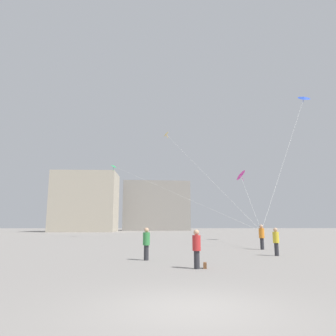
{
  "coord_description": "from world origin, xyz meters",
  "views": [
    {
      "loc": [
        -0.77,
        -7.1,
        1.79
      ],
      "look_at": [
        0.0,
        14.41,
        5.71
      ],
      "focal_mm": 33.31,
      "sensor_mm": 36.0,
      "label": 1
    }
  ],
  "objects_px": {
    "person_in_orange": "(262,236)",
    "building_left_hall": "(86,202)",
    "kite_cobalt_diamond": "(304,98)",
    "kite_amber_delta": "(168,137)",
    "handbag_beside_flyer": "(205,265)",
    "building_centre_hall": "(156,206)",
    "person_in_red": "(197,247)",
    "kite_emerald_diamond": "(116,167)",
    "kite_magenta_diamond": "(240,175)",
    "person_in_green": "(146,242)",
    "person_in_yellow": "(276,240)"
  },
  "relations": [
    {
      "from": "building_left_hall",
      "to": "handbag_beside_flyer",
      "type": "distance_m",
      "value": 70.69
    },
    {
      "from": "person_in_orange",
      "to": "building_centre_hall",
      "type": "relative_size",
      "value": 0.09
    },
    {
      "from": "person_in_green",
      "to": "kite_cobalt_diamond",
      "type": "height_order",
      "value": "kite_cobalt_diamond"
    },
    {
      "from": "person_in_red",
      "to": "building_left_hall",
      "type": "distance_m",
      "value": 70.61
    },
    {
      "from": "handbag_beside_flyer",
      "to": "kite_amber_delta",
      "type": "bearing_deg",
      "value": 90.84
    },
    {
      "from": "kite_cobalt_diamond",
      "to": "kite_amber_delta",
      "type": "relative_size",
      "value": 0.69
    },
    {
      "from": "building_centre_hall",
      "to": "person_in_yellow",
      "type": "bearing_deg",
      "value": -84.66
    },
    {
      "from": "person_in_red",
      "to": "person_in_orange",
      "type": "distance_m",
      "value": 11.5
    },
    {
      "from": "person_in_green",
      "to": "building_centre_hall",
      "type": "xyz_separation_m",
      "value": [
        0.29,
        79.44,
        6.47
      ]
    },
    {
      "from": "person_in_red",
      "to": "kite_magenta_diamond",
      "type": "bearing_deg",
      "value": 86.55
    },
    {
      "from": "building_left_hall",
      "to": "person_in_red",
      "type": "bearing_deg",
      "value": -73.56
    },
    {
      "from": "kite_emerald_diamond",
      "to": "kite_magenta_diamond",
      "type": "relative_size",
      "value": 1.93
    },
    {
      "from": "person_in_red",
      "to": "kite_magenta_diamond",
      "type": "relative_size",
      "value": 0.14
    },
    {
      "from": "person_in_red",
      "to": "kite_cobalt_diamond",
      "type": "bearing_deg",
      "value": 69.18
    },
    {
      "from": "handbag_beside_flyer",
      "to": "person_in_red",
      "type": "bearing_deg",
      "value": -164.05
    },
    {
      "from": "person_in_yellow",
      "to": "kite_magenta_diamond",
      "type": "relative_size",
      "value": 0.14
    },
    {
      "from": "kite_emerald_diamond",
      "to": "handbag_beside_flyer",
      "type": "xyz_separation_m",
      "value": [
        7.88,
        -30.41,
        -9.72
      ]
    },
    {
      "from": "kite_emerald_diamond",
      "to": "building_left_hall",
      "type": "height_order",
      "value": "building_left_hall"
    },
    {
      "from": "person_in_green",
      "to": "kite_emerald_diamond",
      "type": "height_order",
      "value": "kite_emerald_diamond"
    },
    {
      "from": "person_in_orange",
      "to": "building_left_hall",
      "type": "xyz_separation_m",
      "value": [
        -25.93,
        57.64,
        6.47
      ]
    },
    {
      "from": "kite_magenta_diamond",
      "to": "building_centre_hall",
      "type": "xyz_separation_m",
      "value": [
        -9.38,
        62.42,
        0.21
      ]
    },
    {
      "from": "kite_magenta_diamond",
      "to": "person_in_green",
      "type": "bearing_deg",
      "value": -119.62
    },
    {
      "from": "person_in_orange",
      "to": "building_centre_hall",
      "type": "xyz_separation_m",
      "value": [
        -7.93,
        72.83,
        6.38
      ]
    },
    {
      "from": "person_in_yellow",
      "to": "person_in_orange",
      "type": "bearing_deg",
      "value": -60.22
    },
    {
      "from": "kite_cobalt_diamond",
      "to": "person_in_orange",
      "type": "bearing_deg",
      "value": -133.18
    },
    {
      "from": "kite_amber_delta",
      "to": "person_in_green",
      "type": "bearing_deg",
      "value": -94.48
    },
    {
      "from": "handbag_beside_flyer",
      "to": "building_centre_hall",
      "type": "bearing_deg",
      "value": 91.56
    },
    {
      "from": "person_in_green",
      "to": "building_left_hall",
      "type": "xyz_separation_m",
      "value": [
        -17.71,
        64.26,
        6.55
      ]
    },
    {
      "from": "building_left_hall",
      "to": "handbag_beside_flyer",
      "type": "bearing_deg",
      "value": -73.26
    },
    {
      "from": "building_left_hall",
      "to": "kite_emerald_diamond",
      "type": "bearing_deg",
      "value": -71.48
    },
    {
      "from": "person_in_yellow",
      "to": "kite_emerald_diamond",
      "type": "relative_size",
      "value": 0.07
    },
    {
      "from": "kite_amber_delta",
      "to": "kite_emerald_diamond",
      "type": "height_order",
      "value": "kite_amber_delta"
    },
    {
      "from": "kite_cobalt_diamond",
      "to": "building_left_hall",
      "type": "bearing_deg",
      "value": 125.6
    },
    {
      "from": "person_in_orange",
      "to": "kite_emerald_diamond",
      "type": "bearing_deg",
      "value": -57.9
    },
    {
      "from": "kite_amber_delta",
      "to": "handbag_beside_flyer",
      "type": "height_order",
      "value": "kite_amber_delta"
    },
    {
      "from": "person_in_green",
      "to": "kite_magenta_diamond",
      "type": "relative_size",
      "value": 0.14
    },
    {
      "from": "kite_amber_delta",
      "to": "building_centre_hall",
      "type": "bearing_deg",
      "value": 91.97
    },
    {
      "from": "handbag_beside_flyer",
      "to": "person_in_orange",
      "type": "bearing_deg",
      "value": 59.59
    },
    {
      "from": "person_in_red",
      "to": "kite_magenta_diamond",
      "type": "distance_m",
      "value": 22.44
    },
    {
      "from": "kite_magenta_diamond",
      "to": "building_left_hall",
      "type": "height_order",
      "value": "building_left_hall"
    },
    {
      "from": "kite_magenta_diamond",
      "to": "building_centre_hall",
      "type": "height_order",
      "value": "building_centre_hall"
    },
    {
      "from": "building_centre_hall",
      "to": "kite_magenta_diamond",
      "type": "bearing_deg",
      "value": -81.45
    },
    {
      "from": "person_in_green",
      "to": "building_centre_hall",
      "type": "height_order",
      "value": "building_centre_hall"
    },
    {
      "from": "person_in_orange",
      "to": "kite_emerald_diamond",
      "type": "distance_m",
      "value": 26.3
    },
    {
      "from": "person_in_yellow",
      "to": "handbag_beside_flyer",
      "type": "distance_m",
      "value": 7.16
    },
    {
      "from": "person_in_green",
      "to": "building_centre_hall",
      "type": "relative_size",
      "value": 0.08
    },
    {
      "from": "kite_cobalt_diamond",
      "to": "kite_emerald_diamond",
      "type": "distance_m",
      "value": 25.72
    },
    {
      "from": "person_in_red",
      "to": "kite_magenta_diamond",
      "type": "xyz_separation_m",
      "value": [
        7.49,
        20.19,
        6.29
      ]
    },
    {
      "from": "person_in_yellow",
      "to": "handbag_beside_flyer",
      "type": "xyz_separation_m",
      "value": [
        -4.98,
        -5.09,
        -0.76
      ]
    },
    {
      "from": "person_in_orange",
      "to": "handbag_beside_flyer",
      "type": "distance_m",
      "value": 11.26
    }
  ]
}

